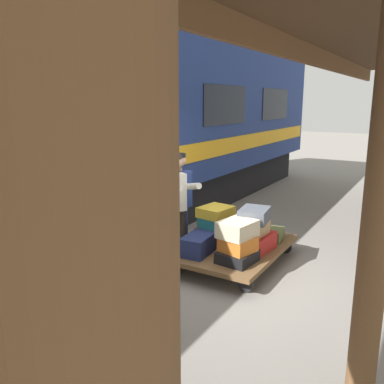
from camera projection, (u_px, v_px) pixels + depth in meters
ground_plane at (233, 281)px, 5.78m from camera, size 60.00×60.00×0.00m
train_car at (66, 129)px, 6.96m from camera, size 3.03×17.97×4.00m
luggage_cart at (234, 248)px, 6.40m from camera, size 1.43×2.09×0.29m
suitcase_navy_fabric at (198, 244)px, 6.04m from camera, size 0.40×0.62×0.29m
suitcase_black_hardshell at (237, 256)px, 5.73m from camera, size 0.52×0.56×0.16m
suitcase_gray_aluminum at (232, 225)px, 7.00m from camera, size 0.42×0.65×0.27m
suitcase_burgundy_valise at (216, 234)px, 6.52m from camera, size 0.51×0.64×0.28m
suitcase_red_plastic at (253, 241)px, 6.20m from camera, size 0.56×0.67×0.26m
suitcase_olive_duffel at (267, 234)px, 6.69m from camera, size 0.56×0.50×0.18m
suitcase_orange_carryall at (238, 244)px, 5.69m from camera, size 0.51×0.52×0.20m
suitcase_tan_vintage at (253, 228)px, 6.11m from camera, size 0.40×0.48×0.20m
suitcase_cream_canvas at (238, 229)px, 5.68m from camera, size 0.50×0.59×0.23m
suitcase_slate_roller at (254, 215)px, 6.05m from camera, size 0.47×0.57×0.21m
suitcase_teal_softside at (216, 221)px, 6.44m from camera, size 0.44×0.56×0.17m
suitcase_yellow_case at (216, 212)px, 6.39m from camera, size 0.51×0.56×0.16m
porter_in_overalls at (179, 200)px, 6.70m from camera, size 0.67×0.43×1.70m
porter_by_door at (176, 203)px, 6.48m from camera, size 0.74×0.63×1.70m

